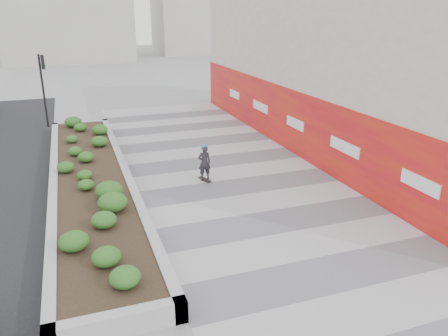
# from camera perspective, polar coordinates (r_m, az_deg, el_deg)

# --- Properties ---
(ground) EXTENTS (160.00, 160.00, 0.00)m
(ground) POSITION_cam_1_polar(r_m,az_deg,el_deg) (13.10, 10.36, -10.25)
(ground) COLOR gray
(ground) RESTS_ON ground
(walkway) EXTENTS (8.00, 36.00, 0.01)m
(walkway) POSITION_cam_1_polar(r_m,az_deg,el_deg) (15.45, 4.89, -5.06)
(walkway) COLOR #A8A8AD
(walkway) RESTS_ON ground
(building) EXTENTS (6.04, 24.08, 8.00)m
(building) POSITION_cam_1_polar(r_m,az_deg,el_deg) (22.84, 15.32, 12.88)
(building) COLOR #BEB3A2
(building) RESTS_ON ground
(planter) EXTENTS (3.00, 18.00, 0.90)m
(planter) POSITION_cam_1_polar(r_m,az_deg,el_deg) (17.78, -17.04, -1.02)
(planter) COLOR #9E9EA0
(planter) RESTS_ON ground
(traffic_signal_near) EXTENTS (0.33, 0.28, 4.20)m
(traffic_signal_near) POSITION_cam_1_polar(r_m,az_deg,el_deg) (27.49, -22.55, 10.60)
(traffic_signal_near) COLOR black
(traffic_signal_near) RESTS_ON ground
(manhole_cover) EXTENTS (0.44, 0.44, 0.01)m
(manhole_cover) POSITION_cam_1_polar(r_m,az_deg,el_deg) (15.65, 6.57, -4.79)
(manhole_cover) COLOR #595654
(manhole_cover) RESTS_ON ground
(skateboarder) EXTENTS (0.53, 0.75, 1.56)m
(skateboarder) POSITION_cam_1_polar(r_m,az_deg,el_deg) (17.43, -2.58, 0.75)
(skateboarder) COLOR beige
(skateboarder) RESTS_ON ground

